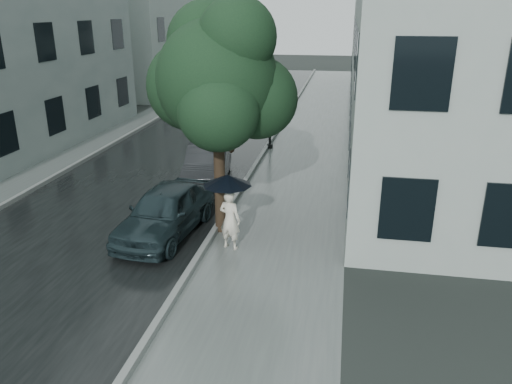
% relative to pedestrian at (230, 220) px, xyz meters
% --- Properties ---
extents(ground, '(120.00, 120.00, 0.00)m').
position_rel_pedestrian_xyz_m(ground, '(0.94, -2.00, -0.80)').
color(ground, black).
rests_on(ground, ground).
extents(sidewalk, '(3.50, 60.00, 0.01)m').
position_rel_pedestrian_xyz_m(sidewalk, '(1.19, 10.00, -0.80)').
color(sidewalk, slate).
rests_on(sidewalk, ground).
extents(kerb_near, '(0.15, 60.00, 0.15)m').
position_rel_pedestrian_xyz_m(kerb_near, '(-0.64, 10.00, -0.73)').
color(kerb_near, slate).
rests_on(kerb_near, ground).
extents(asphalt_road, '(6.85, 60.00, 0.00)m').
position_rel_pedestrian_xyz_m(asphalt_road, '(-4.14, 10.00, -0.80)').
color(asphalt_road, black).
rests_on(asphalt_road, ground).
extents(kerb_far, '(0.15, 60.00, 0.15)m').
position_rel_pedestrian_xyz_m(kerb_far, '(-7.64, 10.00, -0.73)').
color(kerb_far, slate).
rests_on(kerb_far, ground).
extents(sidewalk_far, '(1.70, 60.00, 0.01)m').
position_rel_pedestrian_xyz_m(sidewalk_far, '(-8.56, 10.00, -0.80)').
color(sidewalk_far, '#4C5451').
rests_on(sidewalk_far, ground).
extents(building_near, '(7.02, 36.00, 9.00)m').
position_rel_pedestrian_xyz_m(building_near, '(6.41, 17.50, 3.70)').
color(building_near, '#8E9B94').
rests_on(building_near, ground).
extents(building_far_b, '(7.02, 18.00, 8.00)m').
position_rel_pedestrian_xyz_m(building_far_b, '(-12.83, 28.00, 3.20)').
color(building_far_b, '#8E9B94').
rests_on(building_far_b, ground).
extents(pedestrian, '(0.66, 0.53, 1.59)m').
position_rel_pedestrian_xyz_m(pedestrian, '(0.00, 0.00, 0.00)').
color(pedestrian, beige).
rests_on(pedestrian, sidewalk).
extents(umbrella, '(1.50, 1.50, 1.12)m').
position_rel_pedestrian_xyz_m(umbrella, '(-0.05, 0.01, 1.07)').
color(umbrella, black).
rests_on(umbrella, ground).
extents(street_tree, '(4.06, 3.69, 6.19)m').
position_rel_pedestrian_xyz_m(street_tree, '(-0.51, 1.14, 3.41)').
color(street_tree, '#332619').
rests_on(street_tree, ground).
extents(lamp_post, '(0.84, 0.37, 5.06)m').
position_rel_pedestrian_xyz_m(lamp_post, '(-0.66, 9.97, 2.10)').
color(lamp_post, black).
rests_on(lamp_post, ground).
extents(car_near, '(2.01, 4.16, 1.37)m').
position_rel_pedestrian_xyz_m(car_near, '(-1.92, 0.51, -0.11)').
color(car_near, '#1C2C30').
rests_on(car_near, ground).
extents(car_far, '(2.01, 4.20, 1.33)m').
position_rel_pedestrian_xyz_m(car_far, '(-2.00, 5.06, -0.13)').
color(car_far, black).
rests_on(car_far, ground).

